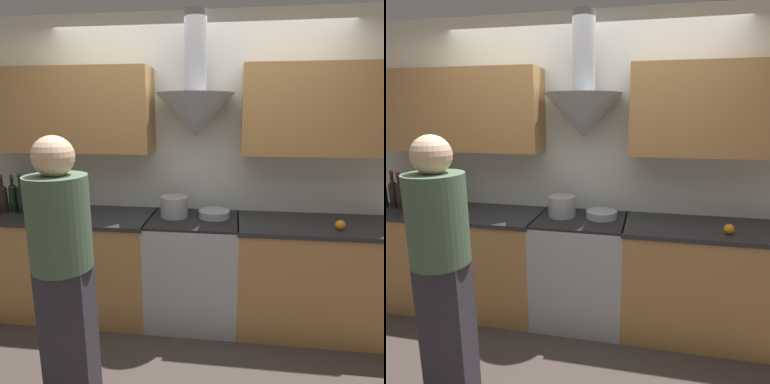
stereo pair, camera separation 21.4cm
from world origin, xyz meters
The scene contains 16 objects.
ground_plane centered at (0.00, 0.00, 0.00)m, with size 12.00×12.00×0.00m, color #423833.
wall_back centered at (-0.06, 0.60, 1.49)m, with size 8.40×0.64×2.60m.
counter_left centered at (-1.16, 0.34, 0.46)m, with size 1.60×0.62×0.92m.
counter_right centered at (1.00, 0.34, 0.46)m, with size 1.28×0.62×0.92m.
stove_range centered at (0.00, 0.34, 0.47)m, with size 0.75×0.60×0.92m.
wine_bottle_1 centered at (-1.78, 0.35, 1.06)m, with size 0.08×0.08×0.34m.
wine_bottle_2 centered at (-1.69, 0.32, 1.06)m, with size 0.08×0.08×0.34m.
wine_bottle_3 centered at (-1.60, 0.34, 1.06)m, with size 0.07×0.07×0.33m.
wine_bottle_4 centered at (-1.52, 0.32, 1.06)m, with size 0.07×0.07×0.35m.
wine_bottle_5 centered at (-1.43, 0.35, 1.05)m, with size 0.07×0.07×0.32m.
wine_bottle_6 centered at (-1.33, 0.35, 1.05)m, with size 0.08×0.08×0.34m.
wine_bottle_7 centered at (-1.23, 0.32, 1.05)m, with size 0.07×0.07×0.31m.
stock_pot centered at (-0.17, 0.38, 1.01)m, with size 0.23×0.23×0.18m.
mixing_bowl centered at (0.17, 0.40, 0.95)m, with size 0.26×0.26×0.06m.
orange_fruit centered at (1.13, 0.20, 0.96)m, with size 0.07×0.07×0.07m.
person_foreground_left centered at (-0.61, -0.70, 0.93)m, with size 0.33×0.33×1.67m.
Camera 2 is at (0.54, -2.33, 1.78)m, focal length 32.00 mm.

